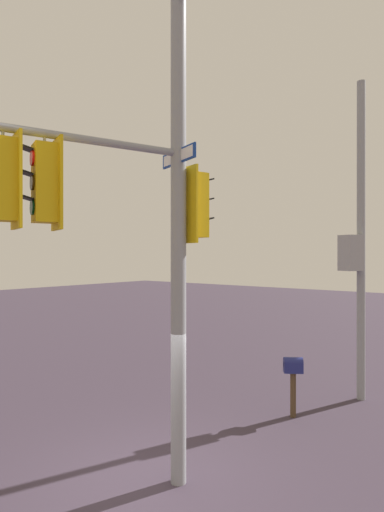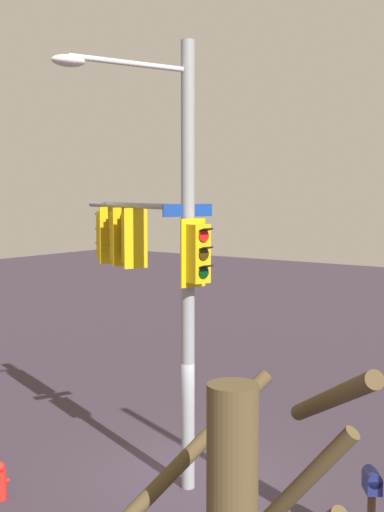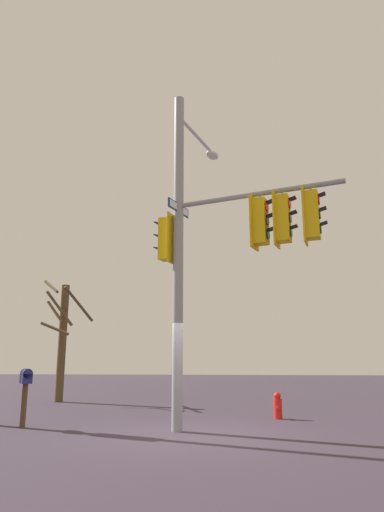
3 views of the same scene
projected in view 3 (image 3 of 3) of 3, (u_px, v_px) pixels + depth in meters
name	position (u px, v px, depth m)	size (l,w,h in m)	color
ground_plane	(189.00, 435.00, 10.02)	(80.00, 80.00, 0.00)	#382D3A
main_signal_pole_assembly	(216.00, 230.00, 11.24)	(4.04, 4.60, 8.62)	gray
fire_hydrant	(278.00, 406.00, 12.80)	(0.38, 0.24, 0.73)	red
mailbox	(26.00, 381.00, 11.32)	(0.50, 0.45, 1.41)	#4C3823
bare_tree_behind_pole	(62.00, 336.00, 18.29)	(1.56, 2.08, 4.88)	brown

